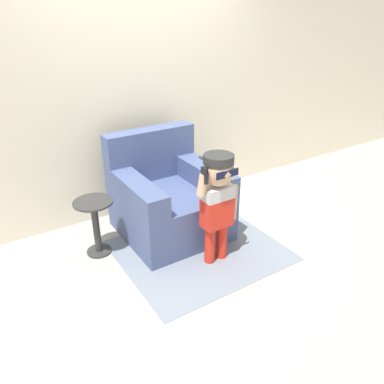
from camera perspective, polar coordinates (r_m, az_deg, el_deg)
ground_plane at (r=3.79m, az=-1.95°, el=-6.21°), size 10.00×10.00×0.00m
wall_back at (r=3.94m, az=-8.04°, el=15.22°), size 10.00×0.05×2.60m
armchair at (r=3.69m, az=-3.70°, el=-1.11°), size 0.94×0.96×0.97m
person_child at (r=3.09m, az=3.95°, el=-0.10°), size 0.41×0.31×1.00m
side_table at (r=3.45m, az=-14.49°, el=-4.49°), size 0.35×0.35×0.53m
rug at (r=3.53m, az=1.06°, el=-8.82°), size 1.43×1.26×0.01m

